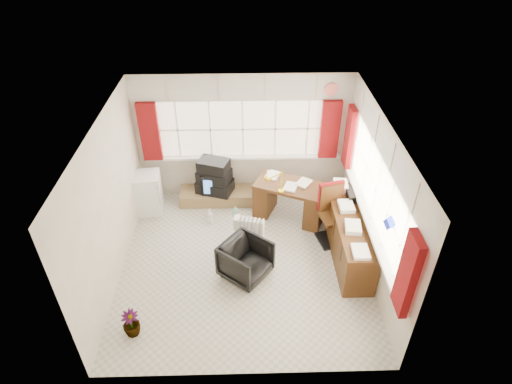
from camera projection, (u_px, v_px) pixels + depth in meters
ground at (245, 262)px, 7.13m from camera, size 4.00×4.00×0.00m
room_walls at (243, 189)px, 6.25m from camera, size 4.00×4.00×4.00m
window_back at (243, 154)px, 8.15m from camera, size 3.70×0.12×3.60m
window_right at (369, 216)px, 6.62m from camera, size 0.12×3.70×3.60m
curtains at (299, 158)px, 7.05m from camera, size 3.83×3.83×1.15m
overhead_cabinets at (305, 112)px, 6.63m from camera, size 3.98×3.98×0.48m
desk at (290, 199)px, 7.88m from camera, size 1.41×1.09×0.76m
desk_lamp at (282, 177)px, 7.35m from camera, size 0.17×0.15×0.43m
task_chair at (332, 210)px, 7.32m from camera, size 0.56×0.58×1.09m
office_chair at (246, 260)px, 6.72m from camera, size 0.97×0.97×0.64m
radiator at (251, 237)px, 7.22m from camera, size 0.48×0.28×0.67m
credenza at (348, 235)px, 7.10m from camera, size 0.50×2.00×0.85m
file_tray at (355, 194)px, 7.32m from camera, size 0.31×0.39×0.13m
tv_bench at (216, 196)px, 8.44m from camera, size 1.40×0.50×0.25m
crt_tv at (215, 181)px, 8.25m from camera, size 0.53×0.50×0.45m
hifi_stack at (214, 177)px, 8.17m from camera, size 0.77×0.62×0.70m
mini_fridge at (148, 193)px, 8.04m from camera, size 0.53×0.53×0.81m
spray_bottle_a at (210, 216)px, 7.88m from camera, size 0.13×0.13×0.31m
spray_bottle_b at (235, 210)px, 8.11m from camera, size 0.09×0.09×0.19m
flower_vase at (131, 323)px, 5.88m from camera, size 0.27×0.27×0.43m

